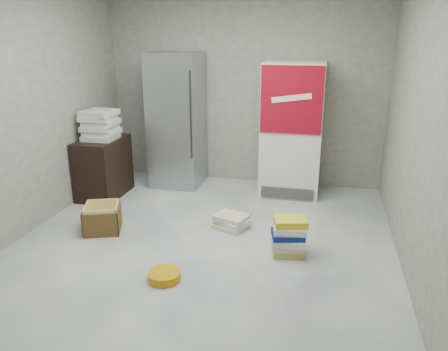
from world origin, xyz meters
name	(u,v)px	position (x,y,z in m)	size (l,w,h in m)	color
ground	(196,256)	(0.00, 0.00, 0.00)	(5.00, 5.00, 0.00)	silver
room_shell	(191,75)	(0.00, 0.00, 1.80)	(4.04, 5.04, 2.82)	#9F9B8F
steel_fridge	(177,121)	(-0.90, 2.13, 0.95)	(0.70, 0.72, 1.90)	#A3A5AB
coke_cooler	(292,129)	(0.75, 2.12, 0.90)	(0.80, 0.73, 1.80)	silver
wood_shelf	(103,168)	(-1.73, 1.40, 0.40)	(0.50, 0.80, 0.80)	black
supply_box_stack	(100,125)	(-1.72, 1.40, 0.99)	(0.45, 0.44, 0.39)	silver
phonebook_stack_main	(289,237)	(0.91, 0.26, 0.20)	(0.38, 0.35, 0.40)	tan
phonebook_stack_side	(231,222)	(0.21, 0.74, 0.08)	(0.46, 0.42, 0.16)	beige
cardboard_box	(102,220)	(-1.21, 0.35, 0.13)	(0.50, 0.50, 0.32)	yellow
bucket_lid	(164,276)	(-0.15, -0.49, 0.04)	(0.30, 0.30, 0.08)	#BF8606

